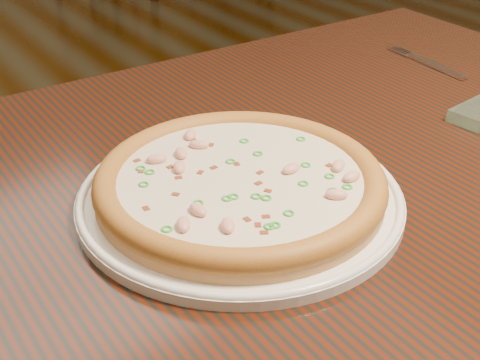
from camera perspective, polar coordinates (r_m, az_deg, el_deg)
hero_table at (r=0.91m, az=4.57°, el=-3.53°), size 1.20×0.80×0.75m
plate at (r=0.75m, az=-0.00°, el=-1.39°), size 0.37×0.37×0.02m
pizza at (r=0.74m, az=-0.00°, el=-0.20°), size 0.33×0.33×0.03m
fork at (r=1.19m, az=15.81°, el=9.59°), size 0.03×0.18×0.00m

